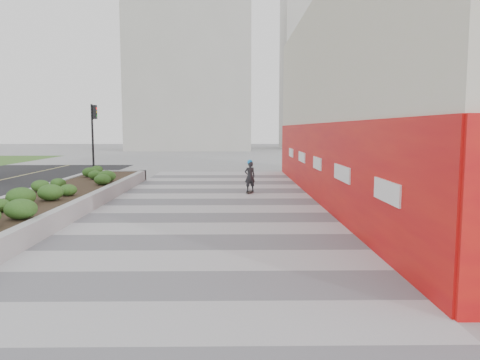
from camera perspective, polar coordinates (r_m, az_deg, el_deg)
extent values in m
plane|color=gray|center=(9.94, -5.35, -10.04)|extent=(160.00, 160.00, 0.00)
cube|color=#A8A8AD|center=(12.84, -4.29, -6.28)|extent=(8.00, 36.00, 0.01)
cube|color=beige|center=(19.57, 17.99, 9.50)|extent=(6.00, 24.00, 8.00)
cube|color=red|center=(18.84, 9.11, 2.25)|extent=(0.12, 24.00, 3.00)
cube|color=#9E9EA0|center=(26.25, -14.64, 0.54)|extent=(3.00, 0.30, 0.55)
cube|color=#9E9EA0|center=(18.36, -25.37, -2.22)|extent=(0.30, 18.00, 0.55)
cube|color=#9E9EA0|center=(17.41, -17.25, -2.33)|extent=(0.30, 18.00, 0.55)
cube|color=#2D2116|center=(17.85, -21.42, -2.36)|extent=(2.40, 17.40, 0.50)
cylinder|color=black|center=(28.20, -17.51, 4.55)|extent=(0.12, 0.12, 4.20)
cube|color=black|center=(28.16, -17.27, 7.92)|extent=(0.18, 0.28, 0.80)
cube|color=#ADAAA3|center=(65.17, -6.04, 12.54)|extent=(16.00, 12.00, 20.00)
cube|color=#ADAAA3|center=(71.55, 10.97, 13.51)|extent=(14.00, 10.00, 24.00)
cylinder|color=#595654|center=(12.82, -2.04, -6.29)|extent=(0.44, 0.44, 0.01)
cube|color=black|center=(20.37, 1.20, -1.44)|extent=(0.37, 0.75, 0.02)
imported|color=#222327|center=(20.29, 1.21, 0.43)|extent=(0.56, 0.45, 1.32)
sphere|color=#1C92EF|center=(20.23, 1.21, 2.18)|extent=(0.23, 0.23, 0.23)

